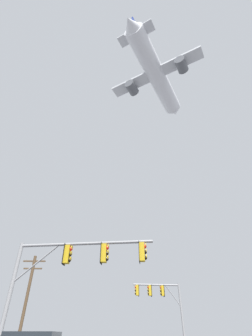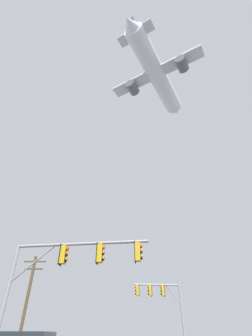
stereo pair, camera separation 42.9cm
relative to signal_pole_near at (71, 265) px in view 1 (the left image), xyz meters
name	(u,v)px [view 1 (the left image)]	position (x,y,z in m)	size (l,w,h in m)	color
signal_pole_near	(71,265)	(0.00, 0.00, 0.00)	(7.13, 1.16, 5.60)	gray
signal_pole_far	(162,298)	(6.46, 13.49, 0.00)	(4.68, 0.70, 5.72)	gray
utility_pole	(27,298)	(-6.24, 12.52, -0.08)	(2.20, 0.28, 8.06)	brown
airplane	(156,75)	(9.43, 17.43, 42.27)	(18.39, 23.82, 7.02)	white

